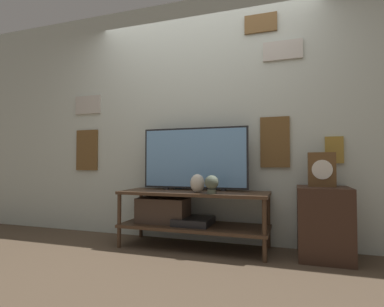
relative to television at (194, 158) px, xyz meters
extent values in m
plane|color=#4C3D2D|center=(0.03, -0.41, -0.90)|extent=(12.00, 12.00, 0.00)
cube|color=beige|center=(0.03, 0.20, 0.45)|extent=(6.40, 0.06, 2.70)
cube|color=#B7B2A8|center=(0.89, 0.15, 1.09)|extent=(0.39, 0.02, 0.20)
cube|color=slate|center=(0.89, 0.15, 1.09)|extent=(0.35, 0.01, 0.16)
cube|color=#B7B2A8|center=(-1.45, 0.15, 0.68)|extent=(0.37, 0.02, 0.23)
cube|color=#BCB299|center=(-1.45, 0.15, 0.68)|extent=(0.33, 0.01, 0.19)
cube|color=brown|center=(0.81, 0.15, 0.16)|extent=(0.29, 0.02, 0.51)
cube|color=#2D2D33|center=(0.81, 0.15, 0.16)|extent=(0.25, 0.01, 0.48)
cube|color=brown|center=(0.68, 0.15, 1.40)|extent=(0.33, 0.02, 0.19)
cube|color=#2D2D33|center=(0.68, 0.15, 1.40)|extent=(0.30, 0.01, 0.16)
cube|color=olive|center=(1.36, 0.15, 0.07)|extent=(0.16, 0.02, 0.26)
cube|color=white|center=(1.36, 0.15, 0.07)|extent=(0.13, 0.01, 0.22)
cube|color=brown|center=(-1.46, 0.15, 0.11)|extent=(0.31, 0.02, 0.50)
cube|color=slate|center=(-1.46, 0.15, 0.11)|extent=(0.27, 0.01, 0.47)
cube|color=#422D1E|center=(0.03, -0.11, -0.35)|extent=(1.48, 0.52, 0.03)
cube|color=#422D1E|center=(0.03, -0.11, -0.68)|extent=(1.48, 0.52, 0.03)
cylinder|color=#422D1E|center=(-0.68, -0.34, -0.62)|extent=(0.04, 0.04, 0.56)
cylinder|color=#422D1E|center=(0.74, -0.34, -0.62)|extent=(0.04, 0.04, 0.56)
cylinder|color=#422D1E|center=(-0.68, 0.12, -0.62)|extent=(0.04, 0.04, 0.56)
cylinder|color=#422D1E|center=(0.74, 0.12, -0.62)|extent=(0.04, 0.04, 0.56)
cube|color=black|center=(0.03, -0.11, -0.63)|extent=(0.36, 0.36, 0.07)
cube|color=#47382D|center=(-0.30, -0.11, -0.54)|extent=(0.52, 0.29, 0.25)
cylinder|color=black|center=(-0.31, 0.00, -0.33)|extent=(0.05, 0.05, 0.02)
cylinder|color=black|center=(0.31, 0.00, -0.33)|extent=(0.05, 0.05, 0.02)
cube|color=black|center=(0.00, 0.00, 0.00)|extent=(1.13, 0.04, 0.64)
cube|color=#6B9ED1|center=(0.00, -0.01, 0.00)|extent=(1.09, 0.01, 0.60)
ellipsoid|color=beige|center=(0.10, -0.22, -0.25)|extent=(0.14, 0.10, 0.18)
cylinder|color=#2D4251|center=(-0.22, 0.10, -0.22)|extent=(0.08, 0.08, 0.23)
cylinder|color=#4C5647|center=(0.27, -0.31, -0.32)|extent=(0.08, 0.08, 0.04)
sphere|color=#4C5647|center=(0.27, -0.31, -0.23)|extent=(0.13, 0.13, 0.13)
cube|color=#382319|center=(1.23, -0.08, -0.58)|extent=(0.44, 0.46, 0.63)
cube|color=brown|center=(1.22, -0.04, -0.11)|extent=(0.23, 0.10, 0.31)
cylinder|color=white|center=(1.22, -0.10, -0.11)|extent=(0.17, 0.01, 0.17)
camera|label=1|loc=(0.97, -2.98, -0.06)|focal=28.00mm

